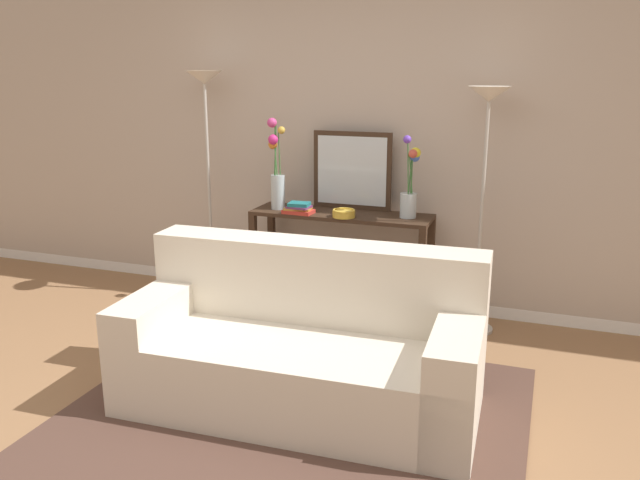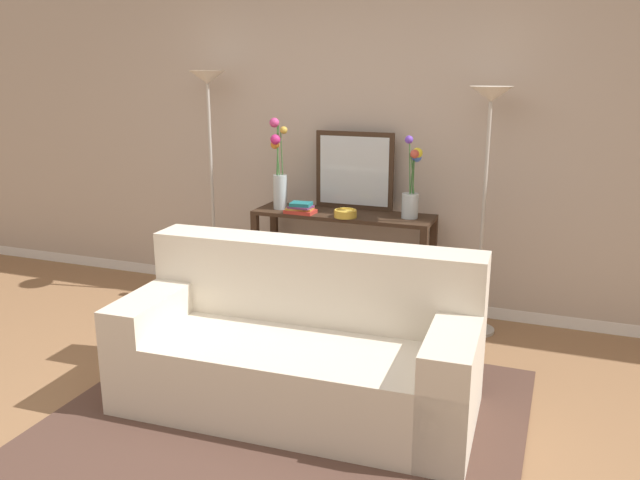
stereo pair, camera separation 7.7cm
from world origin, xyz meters
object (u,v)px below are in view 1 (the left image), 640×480
(floor_lamp_left, at_px, (206,122))
(wall_mirror, at_px, (352,171))
(console_table, at_px, (341,243))
(couch, at_px, (303,351))
(fruit_bowl, at_px, (344,213))
(vase_tall_flowers, at_px, (277,171))
(vase_short_flowers, at_px, (410,187))
(floor_lamp_right, at_px, (486,142))
(book_row_under_console, at_px, (303,300))
(book_stack, at_px, (299,209))

(floor_lamp_left, distance_m, wall_mirror, 1.19)
(console_table, bearing_deg, couch, -80.32)
(fruit_bowl, bearing_deg, wall_mirror, 96.14)
(vase_tall_flowers, bearing_deg, couch, -61.62)
(couch, relative_size, console_table, 1.45)
(vase_short_flowers, bearing_deg, floor_lamp_right, -3.51)
(vase_tall_flowers, xyz_separation_m, vase_short_flowers, (1.01, 0.05, -0.07))
(floor_lamp_left, xyz_separation_m, fruit_bowl, (1.16, -0.11, -0.61))
(console_table, relative_size, book_row_under_console, 2.90)
(console_table, height_order, fruit_bowl, fruit_bowl)
(couch, relative_size, book_row_under_console, 4.21)
(vase_short_flowers, height_order, fruit_bowl, vase_short_flowers)
(couch, xyz_separation_m, vase_tall_flowers, (-0.74, 1.38, 0.75))
(couch, distance_m, vase_tall_flowers, 1.74)
(book_stack, bearing_deg, couch, -67.56)
(couch, distance_m, wall_mirror, 1.76)
(floor_lamp_right, height_order, book_stack, floor_lamp_right)
(vase_tall_flowers, relative_size, fruit_bowl, 4.17)
(book_row_under_console, bearing_deg, couch, -68.55)
(book_stack, bearing_deg, wall_mirror, 42.36)
(floor_lamp_right, distance_m, book_row_under_console, 1.85)
(floor_lamp_right, height_order, vase_tall_flowers, floor_lamp_right)
(wall_mirror, height_order, fruit_bowl, wall_mirror)
(floor_lamp_right, relative_size, fruit_bowl, 10.40)
(vase_short_flowers, bearing_deg, vase_tall_flowers, -177.12)
(floor_lamp_right, distance_m, fruit_bowl, 1.10)
(wall_mirror, xyz_separation_m, vase_tall_flowers, (-0.53, -0.20, -0.00))
(console_table, height_order, floor_lamp_left, floor_lamp_left)
(console_table, distance_m, wall_mirror, 0.55)
(console_table, bearing_deg, floor_lamp_right, -0.68)
(floor_lamp_left, relative_size, book_row_under_console, 3.89)
(floor_lamp_left, bearing_deg, floor_lamp_right, 0.00)
(book_stack, distance_m, book_row_under_console, 0.77)
(console_table, distance_m, fruit_bowl, 0.30)
(vase_tall_flowers, relative_size, book_stack, 3.06)
(console_table, distance_m, book_stack, 0.42)
(console_table, bearing_deg, book_row_under_console, 180.00)
(floor_lamp_right, bearing_deg, book_row_under_console, 179.48)
(book_stack, xyz_separation_m, book_row_under_console, (-0.02, 0.13, -0.76))
(floor_lamp_right, distance_m, wall_mirror, 1.04)
(console_table, xyz_separation_m, fruit_bowl, (0.06, -0.13, 0.26))
(wall_mirror, relative_size, vase_tall_flowers, 0.89)
(vase_short_flowers, bearing_deg, couch, -100.46)
(floor_lamp_right, relative_size, book_row_under_console, 3.69)
(floor_lamp_left, height_order, floor_lamp_right, floor_lamp_left)
(floor_lamp_right, relative_size, vase_short_flowers, 2.90)
(book_stack, bearing_deg, book_row_under_console, 100.71)
(console_table, relative_size, vase_tall_flowers, 1.96)
(couch, height_order, console_table, couch)
(console_table, bearing_deg, wall_mirror, 80.21)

